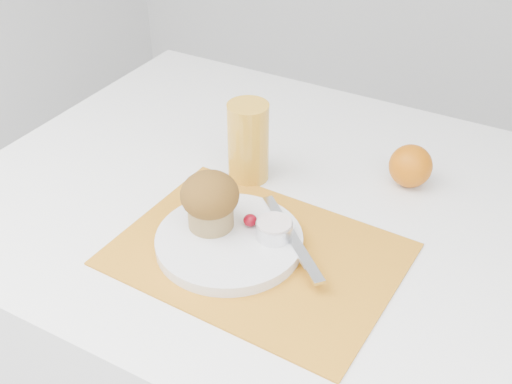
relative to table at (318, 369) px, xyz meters
The scene contains 11 objects.
table is the anchor object (origin of this frame).
placemat 0.41m from the table, 110.73° to the right, with size 0.40×0.29×0.00m, color orange.
plate 0.43m from the table, 123.35° to the right, with size 0.21×0.21×0.02m, color silver.
ramekin 0.43m from the table, 109.74° to the right, with size 0.05×0.05×0.02m, color silver.
cream 0.44m from the table, 109.74° to the right, with size 0.05×0.05×0.01m, color silver.
raspberry_near 0.43m from the table, 127.16° to the right, with size 0.02×0.02×0.02m, color #5A020C.
raspberry_far 0.42m from the table, 118.07° to the right, with size 0.02×0.02×0.02m, color #590203.
butter_knife 0.41m from the table, 99.07° to the right, with size 0.20×0.02×0.01m, color silver.
orange 0.44m from the table, 60.38° to the left, with size 0.07×0.07×0.07m, color #C25E06.
juice_glass 0.47m from the table, behind, with size 0.07×0.07×0.14m, color gold.
muffin 0.48m from the table, 134.47° to the right, with size 0.09×0.09×0.09m.
Camera 1 is at (0.29, -0.71, 1.36)m, focal length 45.00 mm.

